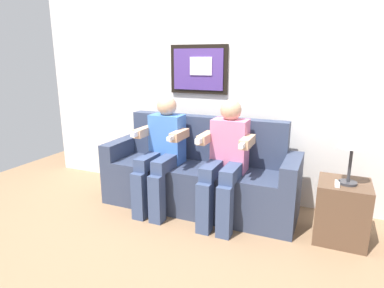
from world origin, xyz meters
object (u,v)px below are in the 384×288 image
person_on_right (226,158)px  table_lamp (353,140)px  person_on_left (162,150)px  couch (199,178)px  spare_remote_on_table (337,184)px  side_table_right (342,211)px

person_on_right → table_lamp: person_on_right is taller
person_on_left → person_on_right: same height
couch → person_on_right: size_ratio=1.72×
person_on_left → spare_remote_on_table: (1.57, -0.02, -0.10)m
person_on_left → table_lamp: person_on_left is taller
couch → side_table_right: size_ratio=3.82×
side_table_right → table_lamp: size_ratio=1.09×
person_on_right → side_table_right: bearing=3.6°
person_on_left → spare_remote_on_table: 1.57m
couch → person_on_right: 0.47m
person_on_left → side_table_right: (1.63, 0.06, -0.36)m
person_on_right → couch: bearing=152.5°
couch → table_lamp: table_lamp is taller
side_table_right → person_on_right: bearing=-176.4°
side_table_right → table_lamp: table_lamp is taller
couch → table_lamp: bearing=-5.8°
table_lamp → person_on_left: bearing=-178.9°
person_on_left → spare_remote_on_table: bearing=-0.8°
person_on_left → side_table_right: bearing=2.2°
side_table_right → spare_remote_on_table: spare_remote_on_table is taller
person_on_right → table_lamp: size_ratio=2.41×
person_on_left → person_on_right: size_ratio=1.00×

